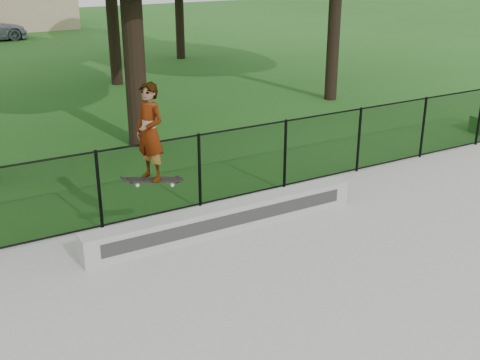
{
  "coord_description": "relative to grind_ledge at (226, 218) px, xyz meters",
  "views": [
    {
      "loc": [
        -6.79,
        -3.96,
        4.85
      ],
      "look_at": [
        -2.07,
        4.2,
        1.2
      ],
      "focal_mm": 45.0,
      "sensor_mm": 36.0,
      "label": 1
    }
  ],
  "objects": [
    {
      "name": "skater_airborne",
      "position": [
        -1.37,
        -0.04,
        1.79
      ],
      "size": [
        0.83,
        0.66,
        1.75
      ],
      "color": "black",
      "rests_on": "ground"
    },
    {
      "name": "grind_ledge",
      "position": [
        0.0,
        0.0,
        0.0
      ],
      "size": [
        5.28,
        0.4,
        0.49
      ],
      "primitive_type": "cube",
      "color": "#B5B5B0",
      "rests_on": "concrete_slab"
    },
    {
      "name": "chainlink_fence",
      "position": [
        2.09,
        1.2,
        0.51
      ],
      "size": [
        16.06,
        0.06,
        1.5
      ],
      "color": "black",
      "rests_on": "concrete_slab"
    }
  ]
}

